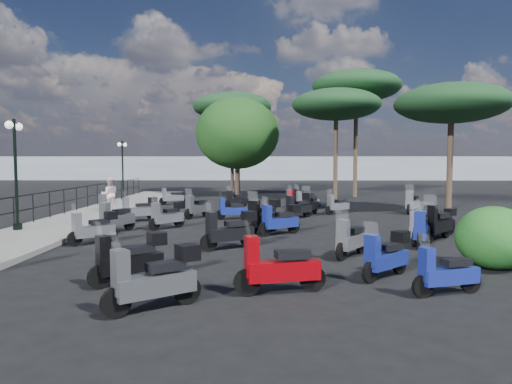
{
  "coord_description": "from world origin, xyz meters",
  "views": [
    {
      "loc": [
        1.02,
        -16.56,
        2.53
      ],
      "look_at": [
        0.75,
        2.52,
        1.2
      ],
      "focal_mm": 32.0,
      "sensor_mm": 36.0,
      "label": 1
    }
  ],
  "objects_px": {
    "scooter_2": "(116,219)",
    "scooter_10": "(233,209)",
    "lamp_post_2": "(123,166)",
    "scooter_20": "(298,208)",
    "scooter_27": "(337,205)",
    "pine_1": "(356,87)",
    "pedestrian_far": "(110,194)",
    "scooter_14": "(280,220)",
    "scooter_11": "(236,200)",
    "scooter_18": "(386,256)",
    "pine_0": "(336,105)",
    "scooter_7": "(230,231)",
    "scooter_13": "(351,240)",
    "broadleaf_tree": "(237,133)",
    "scooter_4": "(197,208)",
    "scooter_25": "(421,230)",
    "scooter_12": "(278,268)",
    "scooter_9": "(264,217)",
    "scooter_19": "(419,227)",
    "pine_3": "(452,104)",
    "scooter_21": "(310,205)",
    "scooter_26": "(440,223)",
    "scooter_15": "(307,201)",
    "scooter_6": "(154,280)",
    "scooter_1": "(94,228)",
    "scooter_22": "(297,199)",
    "scooter_3": "(139,210)",
    "scooter_16": "(304,199)",
    "lamp_post_1": "(16,167)",
    "scooter_5": "(172,197)",
    "scooter_28": "(412,203)",
    "scooter_24": "(437,224)",
    "scooter_17": "(446,274)",
    "scooter_8": "(167,216)"
  },
  "relations": [
    {
      "from": "scooter_28",
      "to": "pine_0",
      "type": "xyz_separation_m",
      "value": [
        -2.39,
        7.97,
        5.59
      ]
    },
    {
      "from": "scooter_12",
      "to": "scooter_28",
      "type": "distance_m",
      "value": 14.86
    },
    {
      "from": "scooter_6",
      "to": "scooter_19",
      "type": "bearing_deg",
      "value": -82.04
    },
    {
      "from": "pedestrian_far",
      "to": "scooter_2",
      "type": "bearing_deg",
      "value": 90.33
    },
    {
      "from": "scooter_15",
      "to": "scooter_19",
      "type": "relative_size",
      "value": 0.96
    },
    {
      "from": "lamp_post_2",
      "to": "scooter_1",
      "type": "distance_m",
      "value": 14.61
    },
    {
      "from": "scooter_13",
      "to": "broadleaf_tree",
      "type": "bearing_deg",
      "value": -42.41
    },
    {
      "from": "scooter_8",
      "to": "scooter_20",
      "type": "relative_size",
      "value": 1.0
    },
    {
      "from": "scooter_18",
      "to": "scooter_22",
      "type": "relative_size",
      "value": 1.01
    },
    {
      "from": "scooter_1",
      "to": "scooter_22",
      "type": "relative_size",
      "value": 0.99
    },
    {
      "from": "lamp_post_2",
      "to": "scooter_19",
      "type": "relative_size",
      "value": 2.38
    },
    {
      "from": "lamp_post_2",
      "to": "scooter_15",
      "type": "bearing_deg",
      "value": -14.21
    },
    {
      "from": "broadleaf_tree",
      "to": "pine_1",
      "type": "height_order",
      "value": "pine_1"
    },
    {
      "from": "scooter_27",
      "to": "pine_1",
      "type": "bearing_deg",
      "value": -50.56
    },
    {
      "from": "pine_0",
      "to": "scooter_12",
      "type": "bearing_deg",
      "value": -101.85
    },
    {
      "from": "lamp_post_1",
      "to": "scooter_20",
      "type": "height_order",
      "value": "lamp_post_1"
    },
    {
      "from": "scooter_18",
      "to": "scooter_22",
      "type": "distance_m",
      "value": 15.11
    },
    {
      "from": "scooter_6",
      "to": "pine_3",
      "type": "height_order",
      "value": "pine_3"
    },
    {
      "from": "lamp_post_1",
      "to": "scooter_19",
      "type": "distance_m",
      "value": 13.42
    },
    {
      "from": "scooter_2",
      "to": "scooter_10",
      "type": "height_order",
      "value": "scooter_2"
    },
    {
      "from": "scooter_19",
      "to": "pine_3",
      "type": "distance_m",
      "value": 10.78
    },
    {
      "from": "scooter_5",
      "to": "scooter_21",
      "type": "bearing_deg",
      "value": -147.81
    },
    {
      "from": "pine_1",
      "to": "pine_3",
      "type": "height_order",
      "value": "pine_1"
    },
    {
      "from": "scooter_7",
      "to": "scooter_13",
      "type": "relative_size",
      "value": 1.14
    },
    {
      "from": "scooter_7",
      "to": "scooter_15",
      "type": "distance_m",
      "value": 11.16
    },
    {
      "from": "pedestrian_far",
      "to": "scooter_14",
      "type": "relative_size",
      "value": 1.08
    },
    {
      "from": "scooter_14",
      "to": "scooter_12",
      "type": "bearing_deg",
      "value": 144.2
    },
    {
      "from": "scooter_19",
      "to": "pine_3",
      "type": "bearing_deg",
      "value": -87.25
    },
    {
      "from": "scooter_17",
      "to": "scooter_18",
      "type": "distance_m",
      "value": 1.47
    },
    {
      "from": "scooter_22",
      "to": "broadleaf_tree",
      "type": "distance_m",
      "value": 9.3
    },
    {
      "from": "scooter_9",
      "to": "scooter_20",
      "type": "relative_size",
      "value": 1.27
    },
    {
      "from": "lamp_post_2",
      "to": "scooter_12",
      "type": "bearing_deg",
      "value": -58.35
    },
    {
      "from": "scooter_27",
      "to": "pine_3",
      "type": "bearing_deg",
      "value": -114.08
    },
    {
      "from": "scooter_6",
      "to": "scooter_19",
      "type": "relative_size",
      "value": 1.01
    },
    {
      "from": "scooter_21",
      "to": "broadleaf_tree",
      "type": "relative_size",
      "value": 0.23
    },
    {
      "from": "lamp_post_2",
      "to": "pine_0",
      "type": "bearing_deg",
      "value": 15.4
    },
    {
      "from": "scooter_20",
      "to": "scooter_21",
      "type": "height_order",
      "value": "scooter_21"
    },
    {
      "from": "scooter_3",
      "to": "scooter_16",
      "type": "height_order",
      "value": "scooter_3"
    },
    {
      "from": "scooter_10",
      "to": "scooter_21",
      "type": "xyz_separation_m",
      "value": [
        3.45,
        1.55,
        0.03
      ]
    },
    {
      "from": "lamp_post_2",
      "to": "scooter_20",
      "type": "height_order",
      "value": "lamp_post_2"
    },
    {
      "from": "lamp_post_2",
      "to": "scooter_16",
      "type": "bearing_deg",
      "value": -11.13
    },
    {
      "from": "scooter_4",
      "to": "scooter_5",
      "type": "xyz_separation_m",
      "value": [
        -2.28,
        5.94,
        -0.04
      ]
    },
    {
      "from": "scooter_26",
      "to": "scooter_27",
      "type": "relative_size",
      "value": 1.02
    },
    {
      "from": "scooter_4",
      "to": "scooter_25",
      "type": "relative_size",
      "value": 0.9
    },
    {
      "from": "scooter_6",
      "to": "scooter_24",
      "type": "xyz_separation_m",
      "value": [
        7.34,
        6.81,
        -0.01
      ]
    },
    {
      "from": "scooter_18",
      "to": "scooter_20",
      "type": "relative_size",
      "value": 0.98
    },
    {
      "from": "scooter_2",
      "to": "scooter_25",
      "type": "distance_m",
      "value": 10.11
    },
    {
      "from": "scooter_5",
      "to": "scooter_12",
      "type": "relative_size",
      "value": 0.81
    },
    {
      "from": "scooter_5",
      "to": "scooter_14",
      "type": "distance_m",
      "value": 11.88
    },
    {
      "from": "scooter_11",
      "to": "pine_1",
      "type": "height_order",
      "value": "pine_1"
    }
  ]
}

